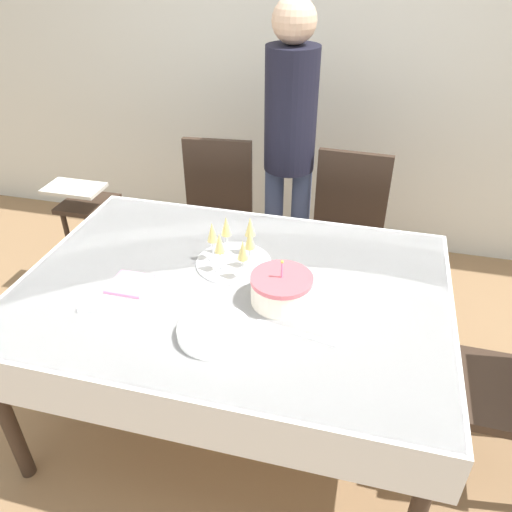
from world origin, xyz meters
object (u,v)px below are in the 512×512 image
dining_chair_far_left (216,217)px  champagne_tray (233,247)px  dining_chair_far_right (345,233)px  high_chair (88,215)px  plate_stack_main (214,331)px  person_standing (290,133)px  birthday_cake (281,289)px

dining_chair_far_left → champagne_tray: 0.91m
dining_chair_far_right → high_chair: (-1.55, -0.09, -0.05)m
plate_stack_main → person_standing: 1.38m
dining_chair_far_right → plate_stack_main: size_ratio=3.76×
dining_chair_far_left → high_chair: (-0.79, -0.09, -0.05)m
dining_chair_far_left → birthday_cake: 1.18m
champagne_tray → dining_chair_far_right: bearing=61.9°
birthday_cake → high_chair: (-1.38, 0.88, -0.34)m
champagne_tray → person_standing: person_standing is taller
dining_chair_far_right → champagne_tray: bearing=-118.1°
dining_chair_far_right → person_standing: 0.63m
person_standing → birthday_cake: bearing=-80.3°
birthday_cake → champagne_tray: birthday_cake is taller
plate_stack_main → birthday_cake: bearing=52.6°
champagne_tray → high_chair: (-1.14, 0.68, -0.36)m
dining_chair_far_right → birthday_cake: size_ratio=4.12×
dining_chair_far_right → birthday_cake: bearing=-99.9°
champagne_tray → person_standing: 0.94m
dining_chair_far_right → plate_stack_main: dining_chair_far_right is taller
birthday_cake → champagne_tray: bearing=140.8°
dining_chair_far_left → dining_chair_far_right: size_ratio=1.00×
dining_chair_far_left → plate_stack_main: bearing=-71.6°
high_chair → dining_chair_far_right: bearing=3.5°
champagne_tray → dining_chair_far_left: bearing=114.1°
plate_stack_main → high_chair: bearing=136.8°
birthday_cake → person_standing: size_ratio=0.14×
birthday_cake → person_standing: bearing=99.7°
birthday_cake → person_standing: (-0.19, 1.12, 0.21)m
person_standing → high_chair: 1.33m
plate_stack_main → champagne_tray: bearing=97.5°
dining_chair_far_left → plate_stack_main: 1.31m
plate_stack_main → person_standing: bearing=90.2°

